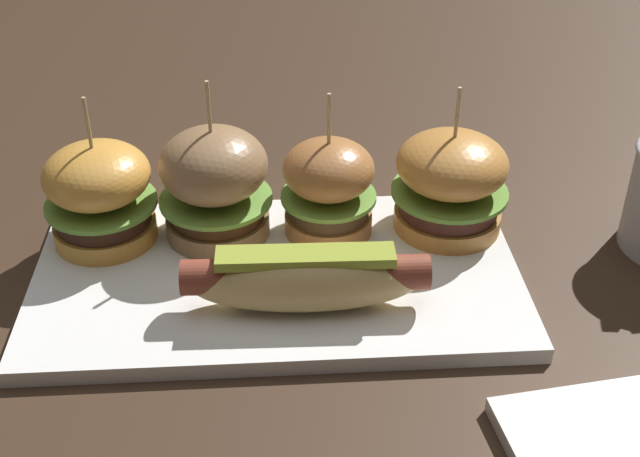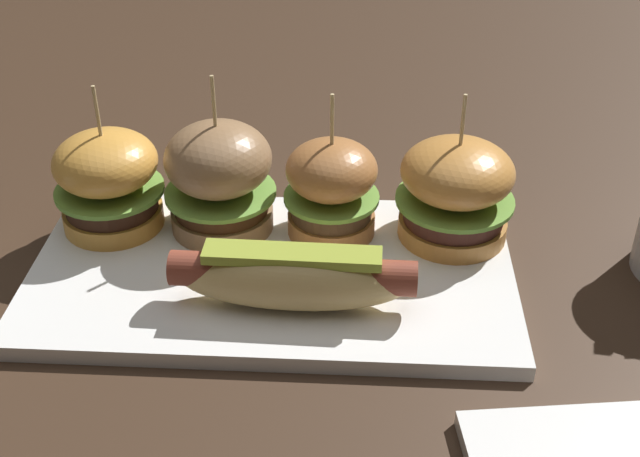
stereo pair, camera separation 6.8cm
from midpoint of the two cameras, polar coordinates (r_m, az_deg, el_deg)
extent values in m
plane|color=#382619|center=(0.71, -0.54, -3.64)|extent=(3.00, 3.00, 0.00)
cube|color=white|center=(0.70, -0.54, -3.19)|extent=(0.40, 0.22, 0.01)
ellipsoid|color=tan|center=(0.64, 1.12, -3.58)|extent=(0.18, 0.05, 0.05)
cylinder|color=brown|center=(0.64, 1.13, -3.18)|extent=(0.19, 0.03, 0.03)
cube|color=olive|center=(0.63, 1.15, -1.95)|extent=(0.14, 0.03, 0.01)
cylinder|color=gold|center=(0.76, -11.49, 0.77)|extent=(0.09, 0.09, 0.02)
cylinder|color=#3E2317|center=(0.75, -11.63, 1.85)|extent=(0.08, 0.08, 0.02)
cylinder|color=#6B9E3D|center=(0.75, -11.72, 2.53)|extent=(0.10, 0.10, 0.00)
ellipsoid|color=gold|center=(0.74, -11.96, 4.39)|extent=(0.09, 0.09, 0.05)
cylinder|color=tan|center=(0.72, -12.34, 7.25)|extent=(0.00, 0.00, 0.06)
cylinder|color=#916B47|center=(0.75, -4.13, 0.68)|extent=(0.09, 0.09, 0.02)
cylinder|color=#3F2414|center=(0.74, -4.19, 1.76)|extent=(0.08, 0.08, 0.02)
cylinder|color=#6B9E3D|center=(0.73, -4.22, 2.40)|extent=(0.10, 0.10, 0.00)
ellipsoid|color=#916B47|center=(0.72, -4.32, 4.69)|extent=(0.09, 0.09, 0.06)
cylinder|color=tan|center=(0.70, -4.49, 8.04)|extent=(0.00, 0.00, 0.06)
cylinder|color=#A86A38|center=(0.74, 3.38, 0.31)|extent=(0.08, 0.08, 0.02)
cylinder|color=#4A3322|center=(0.73, 3.43, 1.42)|extent=(0.07, 0.07, 0.02)
cylinder|color=#6B9E3D|center=(0.73, 3.45, 2.09)|extent=(0.08, 0.08, 0.00)
ellipsoid|color=#A86A38|center=(0.71, 3.52, 3.95)|extent=(0.08, 0.08, 0.05)
cylinder|color=tan|center=(0.69, 3.64, 6.82)|extent=(0.00, 0.00, 0.06)
cylinder|color=#C4813B|center=(0.75, 11.57, 0.06)|extent=(0.10, 0.10, 0.02)
cylinder|color=#4D2721|center=(0.74, 11.72, 1.15)|extent=(0.09, 0.09, 0.02)
cylinder|color=#6B9E3D|center=(0.74, 11.81, 1.86)|extent=(0.10, 0.10, 0.00)
ellipsoid|color=#C4813B|center=(0.72, 12.06, 3.75)|extent=(0.10, 0.10, 0.05)
cylinder|color=tan|center=(0.70, 12.45, 6.64)|extent=(0.00, 0.00, 0.06)
camera|label=1|loc=(0.03, -87.14, 1.89)|focal=46.79mm
camera|label=2|loc=(0.03, 92.86, -1.89)|focal=46.79mm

